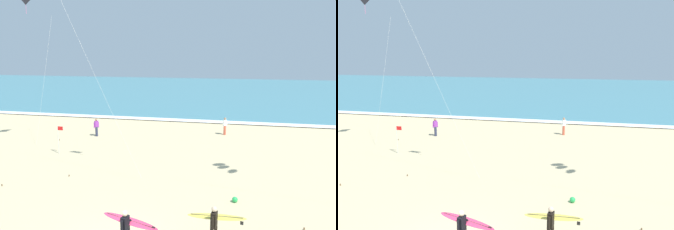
{
  "view_description": "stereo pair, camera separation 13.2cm",
  "coord_description": "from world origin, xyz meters",
  "views": [
    {
      "loc": [
        4.29,
        -10.3,
        7.31
      ],
      "look_at": [
        0.27,
        7.69,
        3.82
      ],
      "focal_mm": 35.36,
      "sensor_mm": 36.0,
      "label": 1
    },
    {
      "loc": [
        4.42,
        -10.27,
        7.31
      ],
      "look_at": [
        0.27,
        7.69,
        3.82
      ],
      "focal_mm": 35.36,
      "sensor_mm": 36.0,
      "label": 2
    }
  ],
  "objects": [
    {
      "name": "lifeguard_flag",
      "position": [
        -8.61,
        10.79,
        1.27
      ],
      "size": [
        0.45,
        0.05,
        2.1
      ],
      "color": "silver",
      "rests_on": "ground"
    },
    {
      "name": "surfer_trailing",
      "position": [
        3.51,
        1.35,
        1.05
      ],
      "size": [
        2.36,
        1.06,
        1.71
      ],
      "color": "black",
      "rests_on": "ground"
    },
    {
      "name": "ocean_water",
      "position": [
        0.0,
        54.05,
        0.04
      ],
      "size": [
        160.0,
        60.0,
        0.08
      ],
      "primitive_type": "cube",
      "color": "teal",
      "rests_on": "ground"
    },
    {
      "name": "surfer_lead",
      "position": [
        0.39,
        0.31,
        1.05
      ],
      "size": [
        2.36,
        1.09,
        1.71
      ],
      "color": "black",
      "rests_on": "ground"
    },
    {
      "name": "bystander_white_top",
      "position": [
        2.95,
        19.11,
        0.81
      ],
      "size": [
        0.38,
        0.37,
        1.59
      ],
      "color": "#D8593F",
      "rests_on": "ground"
    },
    {
      "name": "shoreline_foam",
      "position": [
        0.0,
        24.35,
        0.09
      ],
      "size": [
        160.0,
        1.48,
        0.01
      ],
      "primitive_type": "cube",
      "color": "white",
      "rests_on": "ocean_water"
    },
    {
      "name": "bystander_purple_top",
      "position": [
        -8.12,
        16.14,
        0.81
      ],
      "size": [
        0.33,
        0.42,
        1.59
      ],
      "color": "#2D334C",
      "rests_on": "ground"
    },
    {
      "name": "beach_ball",
      "position": [
        4.19,
        5.36,
        0.14
      ],
      "size": [
        0.28,
        0.28,
        0.28
      ],
      "primitive_type": "sphere",
      "color": "green",
      "rests_on": "ground"
    }
  ]
}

